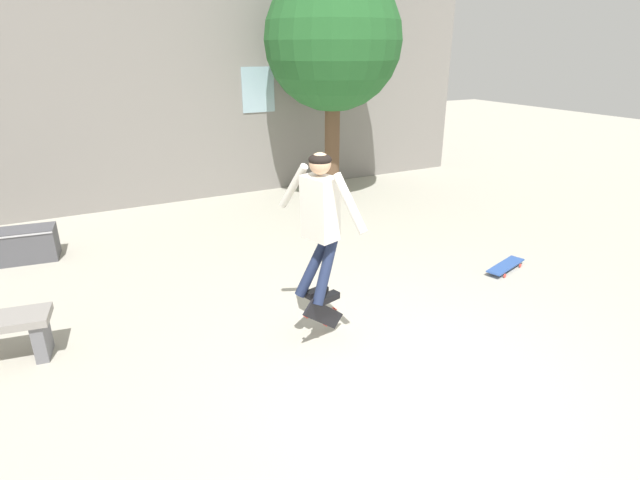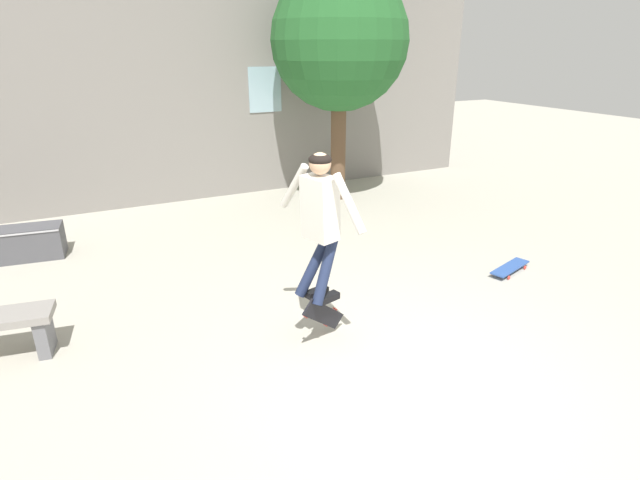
% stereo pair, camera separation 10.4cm
% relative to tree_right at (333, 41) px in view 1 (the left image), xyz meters
% --- Properties ---
extents(ground_plane, '(40.00, 40.00, 0.00)m').
position_rel_tree_right_xyz_m(ground_plane, '(-2.32, -5.72, -3.05)').
color(ground_plane, '#B2AD9E').
extents(building_backdrop, '(13.22, 0.52, 5.58)m').
position_rel_tree_right_xyz_m(building_backdrop, '(-2.34, 1.42, -0.60)').
color(building_backdrop, gray).
rests_on(building_backdrop, ground_plane).
extents(tree_right, '(2.61, 2.61, 4.38)m').
position_rel_tree_right_xyz_m(tree_right, '(0.00, 0.00, 0.00)').
color(tree_right, brown).
rests_on(tree_right, ground_plane).
extents(skater, '(0.48, 1.19, 1.53)m').
position_rel_tree_right_xyz_m(skater, '(-2.76, -4.75, -1.61)').
color(skater, silver).
extents(skateboard_flipping, '(0.65, 0.35, 0.61)m').
position_rel_tree_right_xyz_m(skateboard_flipping, '(-2.73, -4.77, -2.71)').
color(skateboard_flipping, black).
extents(skateboard_resting, '(0.80, 0.42, 0.08)m').
position_rel_tree_right_xyz_m(skateboard_resting, '(0.43, -4.32, -2.98)').
color(skateboard_resting, '#2D519E').
rests_on(skateboard_resting, ground_plane).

